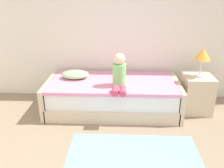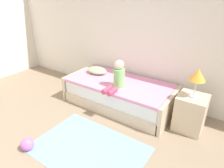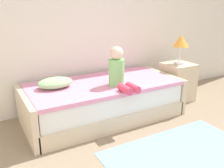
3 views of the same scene
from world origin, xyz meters
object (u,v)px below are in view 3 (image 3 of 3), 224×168
Objects in this scene: nightstand at (177,82)px; pillow at (55,83)px; bed at (103,100)px; child_figure at (118,71)px; table_lamp at (181,42)px.

pillow reaches higher than nightstand.
nightstand is at bearing -0.23° from bed.
nightstand is 1.36× the size of pillow.
bed is 3.52× the size of nightstand.
nightstand is (1.35, -0.01, 0.05)m from bed.
nightstand is at bearing 10.15° from child_figure.
child_figure is (0.10, -0.23, 0.46)m from bed.
table_lamp is (0.00, 0.00, 0.64)m from nightstand.
child_figure is 0.80m from pillow.
child_figure is (-1.25, -0.22, -0.23)m from table_lamp.
pillow is at bearing 170.77° from bed.
pillow is (-0.72, 0.33, -0.14)m from child_figure.
nightstand is 1.33m from child_figure.
bed is at bearing 179.77° from table_lamp.
bed is 4.14× the size of child_figure.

